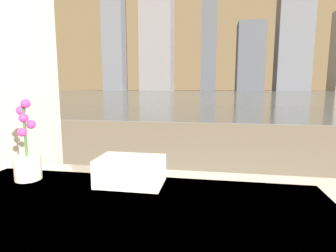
{
  "coord_description": "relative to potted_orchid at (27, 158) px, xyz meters",
  "views": [
    {
      "loc": [
        0.31,
        -0.25,
        0.95
      ],
      "look_at": [
        -0.1,
        2.16,
        0.59
      ],
      "focal_mm": 28.0,
      "sensor_mm": 36.0,
      "label": 1
    }
  ],
  "objects": [
    {
      "name": "potted_orchid",
      "position": [
        0.0,
        0.0,
        0.0
      ],
      "size": [
        0.12,
        0.12,
        0.37
      ],
      "color": "silver",
      "rests_on": "bathtub"
    },
    {
      "name": "harbor_water",
      "position": [
        0.53,
        61.2,
        -0.62
      ],
      "size": [
        180.0,
        110.0,
        0.01
      ],
      "color": "slate",
      "rests_on": "ground_plane"
    },
    {
      "name": "skyline_tower_3",
      "position": [
        16.15,
        117.2,
        13.5
      ],
      "size": [
        11.01,
        10.33,
        28.26
      ],
      "color": "#4C515B",
      "rests_on": "ground_plane"
    },
    {
      "name": "skyline_tower_2",
      "position": [
        -1.14,
        117.2,
        18.39
      ],
      "size": [
        6.28,
        11.11,
        38.03
      ],
      "color": "#4C515B",
      "rests_on": "ground_plane"
    },
    {
      "name": "towel_stack",
      "position": [
        0.49,
        0.02,
        -0.04
      ],
      "size": [
        0.29,
        0.18,
        0.12
      ],
      "color": "white",
      "rests_on": "bathtub"
    },
    {
      "name": "skyline_tower_1",
      "position": [
        -24.12,
        117.2,
        36.0
      ],
      "size": [
        13.86,
        12.06,
        73.26
      ],
      "color": "slate",
      "rests_on": "ground_plane"
    }
  ]
}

